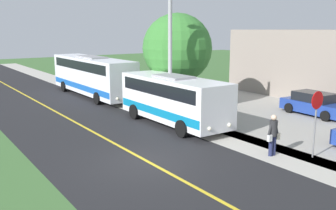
{
  "coord_description": "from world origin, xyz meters",
  "views": [
    {
      "loc": [
        7.76,
        12.71,
        5.43
      ],
      "look_at": [
        -3.5,
        -3.51,
        1.4
      ],
      "focal_mm": 40.22,
      "sensor_mm": 36.0,
      "label": 1
    }
  ],
  "objects_px": {
    "street_light_pole": "(168,44)",
    "tree_curbside": "(177,48)",
    "transit_bus_rear": "(92,74)",
    "parked_car_near": "(315,104)",
    "pedestrian_with_bags": "(273,134)",
    "stop_sign": "(316,113)",
    "shuttle_bus_front": "(173,98)"
  },
  "relations": [
    {
      "from": "stop_sign",
      "to": "parked_car_near",
      "type": "relative_size",
      "value": 0.64
    },
    {
      "from": "transit_bus_rear",
      "to": "tree_curbside",
      "type": "xyz_separation_m",
      "value": [
        -2.93,
        7.69,
        2.32
      ]
    },
    {
      "from": "pedestrian_with_bags",
      "to": "stop_sign",
      "type": "height_order",
      "value": "stop_sign"
    },
    {
      "from": "transit_bus_rear",
      "to": "street_light_pole",
      "type": "height_order",
      "value": "street_light_pole"
    },
    {
      "from": "pedestrian_with_bags",
      "to": "street_light_pole",
      "type": "relative_size",
      "value": 0.22
    },
    {
      "from": "pedestrian_with_bags",
      "to": "tree_curbside",
      "type": "bearing_deg",
      "value": -103.62
    },
    {
      "from": "transit_bus_rear",
      "to": "street_light_pole",
      "type": "bearing_deg",
      "value": 92.29
    },
    {
      "from": "stop_sign",
      "to": "street_light_pole",
      "type": "bearing_deg",
      "value": -82.36
    },
    {
      "from": "shuttle_bus_front",
      "to": "transit_bus_rear",
      "type": "distance_m",
      "value": 11.32
    },
    {
      "from": "street_light_pole",
      "to": "transit_bus_rear",
      "type": "bearing_deg",
      "value": -87.71
    },
    {
      "from": "pedestrian_with_bags",
      "to": "parked_car_near",
      "type": "height_order",
      "value": "pedestrian_with_bags"
    },
    {
      "from": "shuttle_bus_front",
      "to": "stop_sign",
      "type": "height_order",
      "value": "stop_sign"
    },
    {
      "from": "shuttle_bus_front",
      "to": "street_light_pole",
      "type": "xyz_separation_m",
      "value": [
        -0.39,
        -1.05,
        2.95
      ]
    },
    {
      "from": "pedestrian_with_bags",
      "to": "tree_curbside",
      "type": "distance_m",
      "value": 11.25
    },
    {
      "from": "street_light_pole",
      "to": "pedestrian_with_bags",
      "type": "bearing_deg",
      "value": 89.82
    },
    {
      "from": "transit_bus_rear",
      "to": "parked_car_near",
      "type": "xyz_separation_m",
      "value": [
        -8.86,
        14.52,
        -1.09
      ]
    },
    {
      "from": "shuttle_bus_front",
      "to": "street_light_pole",
      "type": "distance_m",
      "value": 3.16
    },
    {
      "from": "transit_bus_rear",
      "to": "pedestrian_with_bags",
      "type": "distance_m",
      "value": 18.22
    },
    {
      "from": "pedestrian_with_bags",
      "to": "parked_car_near",
      "type": "xyz_separation_m",
      "value": [
        -8.48,
        -3.67,
        -0.3
      ]
    },
    {
      "from": "shuttle_bus_front",
      "to": "street_light_pole",
      "type": "relative_size",
      "value": 0.96
    },
    {
      "from": "transit_bus_rear",
      "to": "parked_car_near",
      "type": "distance_m",
      "value": 17.05
    },
    {
      "from": "shuttle_bus_front",
      "to": "stop_sign",
      "type": "bearing_deg",
      "value": 101.33
    },
    {
      "from": "parked_car_near",
      "to": "tree_curbside",
      "type": "bearing_deg",
      "value": -49.05
    },
    {
      "from": "shuttle_bus_front",
      "to": "parked_car_near",
      "type": "height_order",
      "value": "shuttle_bus_front"
    },
    {
      "from": "shuttle_bus_front",
      "to": "tree_curbside",
      "type": "relative_size",
      "value": 1.22
    },
    {
      "from": "stop_sign",
      "to": "street_light_pole",
      "type": "xyz_separation_m",
      "value": [
        1.22,
        -9.1,
        2.55
      ]
    },
    {
      "from": "stop_sign",
      "to": "pedestrian_with_bags",
      "type": "bearing_deg",
      "value": -43.01
    },
    {
      "from": "stop_sign",
      "to": "tree_curbside",
      "type": "distance_m",
      "value": 11.94
    },
    {
      "from": "shuttle_bus_front",
      "to": "stop_sign",
      "type": "distance_m",
      "value": 8.22
    },
    {
      "from": "tree_curbside",
      "to": "transit_bus_rear",
      "type": "bearing_deg",
      "value": -69.13
    },
    {
      "from": "street_light_pole",
      "to": "tree_curbside",
      "type": "xyz_separation_m",
      "value": [
        -2.52,
        -2.57,
        -0.41
      ]
    },
    {
      "from": "transit_bus_rear",
      "to": "pedestrian_with_bags",
      "type": "height_order",
      "value": "transit_bus_rear"
    }
  ]
}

